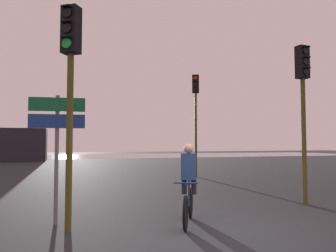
{
  "coord_description": "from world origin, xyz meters",
  "views": [
    {
      "loc": [
        -2.88,
        -5.2,
        1.61
      ],
      "look_at": [
        0.5,
        5.0,
        2.2
      ],
      "focal_mm": 35.0,
      "sensor_mm": 36.0,
      "label": 1
    }
  ],
  "objects_px": {
    "traffic_light_far_right": "(196,106)",
    "direction_sign_post": "(57,135)",
    "traffic_light_near_right": "(303,93)",
    "traffic_light_near_left": "(70,73)",
    "cyclist": "(189,183)"
  },
  "relations": [
    {
      "from": "traffic_light_far_right",
      "to": "traffic_light_near_right",
      "type": "bearing_deg",
      "value": 118.69
    },
    {
      "from": "traffic_light_near_right",
      "to": "cyclist",
      "type": "height_order",
      "value": "traffic_light_near_right"
    },
    {
      "from": "traffic_light_near_right",
      "to": "cyclist",
      "type": "distance_m",
      "value": 4.5
    },
    {
      "from": "traffic_light_far_right",
      "to": "direction_sign_post",
      "type": "xyz_separation_m",
      "value": [
        -6.41,
        -7.86,
        -1.67
      ]
    },
    {
      "from": "direction_sign_post",
      "to": "cyclist",
      "type": "bearing_deg",
      "value": 171.04
    },
    {
      "from": "traffic_light_far_right",
      "to": "traffic_light_near_left",
      "type": "distance_m",
      "value": 10.52
    },
    {
      "from": "traffic_light_far_right",
      "to": "traffic_light_near_right",
      "type": "relative_size",
      "value": 1.17
    },
    {
      "from": "traffic_light_near_right",
      "to": "cyclist",
      "type": "relative_size",
      "value": 2.66
    },
    {
      "from": "traffic_light_near_left",
      "to": "direction_sign_post",
      "type": "height_order",
      "value": "traffic_light_near_left"
    },
    {
      "from": "traffic_light_near_right",
      "to": "traffic_light_far_right",
      "type": "bearing_deg",
      "value": -94.84
    },
    {
      "from": "cyclist",
      "to": "direction_sign_post",
      "type": "bearing_deg",
      "value": 11.44
    },
    {
      "from": "traffic_light_far_right",
      "to": "cyclist",
      "type": "xyz_separation_m",
      "value": [
        -3.85,
        -8.6,
        -2.64
      ]
    },
    {
      "from": "traffic_light_near_left",
      "to": "traffic_light_near_right",
      "type": "distance_m",
      "value": 6.21
    },
    {
      "from": "traffic_light_near_left",
      "to": "cyclist",
      "type": "bearing_deg",
      "value": -146.69
    },
    {
      "from": "traffic_light_near_left",
      "to": "traffic_light_far_right",
      "type": "bearing_deg",
      "value": -90.2
    }
  ]
}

